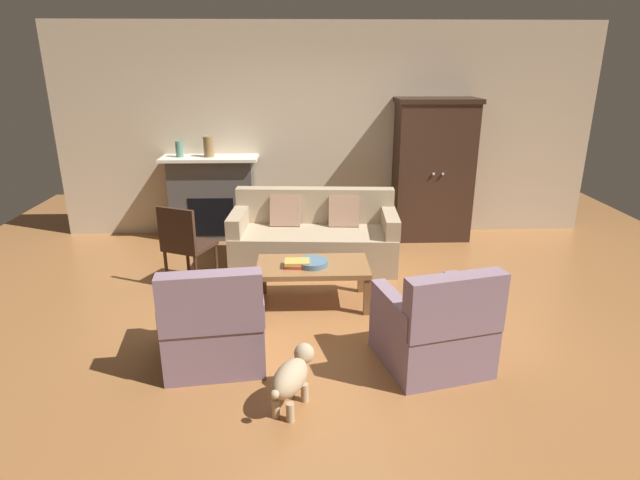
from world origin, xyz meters
TOP-DOWN VIEW (x-y plane):
  - ground_plane at (0.00, 0.00)m, footprint 9.60×9.60m
  - back_wall at (0.00, 2.55)m, footprint 7.20×0.10m
  - fireplace at (-1.55, 2.30)m, footprint 1.26×0.48m
  - armoire at (1.40, 2.22)m, footprint 1.06×0.57m
  - couch at (-0.20, 1.28)m, footprint 1.97×0.97m
  - coffee_table at (-0.24, 0.20)m, footprint 1.10×0.60m
  - fruit_bowl at (-0.25, 0.17)m, footprint 0.31×0.31m
  - book_stack at (-0.40, 0.14)m, footprint 0.25×0.19m
  - mantel_vase_jade at (-1.93, 2.28)m, footprint 0.10×0.10m
  - mantel_vase_bronze at (-1.55, 2.28)m, footprint 0.13×0.13m
  - armchair_near_left at (-1.05, -0.84)m, footprint 0.86×0.86m
  - armchair_near_right at (0.69, -0.95)m, footprint 0.93×0.93m
  - side_chair_wooden at (-1.59, 0.67)m, footprint 0.58×0.58m
  - dog at (-0.42, -1.44)m, footprint 0.35×0.53m

SIDE VIEW (x-z plane):
  - ground_plane at x=0.00m, z-range 0.00..0.00m
  - dog at x=-0.42m, z-range 0.05..0.44m
  - armchair_near_left at x=-1.05m, z-range -0.12..0.76m
  - armchair_near_right at x=0.69m, z-range -0.12..0.76m
  - couch at x=-0.20m, z-range -0.11..0.75m
  - coffee_table at x=-0.24m, z-range 0.16..0.58m
  - fruit_bowl at x=-0.25m, z-range 0.42..0.47m
  - book_stack at x=-0.40m, z-range 0.42..0.48m
  - side_chair_wooden at x=-1.59m, z-range 0.06..0.96m
  - fireplace at x=-1.55m, z-range 0.01..1.13m
  - armoire at x=1.40m, z-range 0.00..1.87m
  - mantel_vase_jade at x=-1.93m, z-range 1.12..1.33m
  - mantel_vase_bronze at x=-1.55m, z-range 1.12..1.38m
  - back_wall at x=0.00m, z-range 0.00..2.80m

